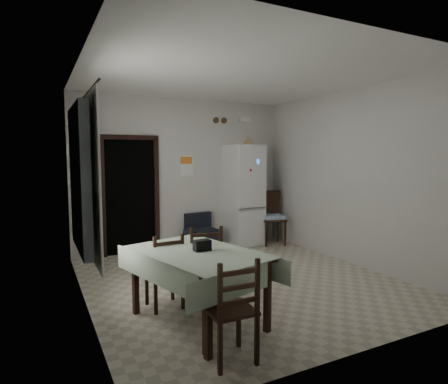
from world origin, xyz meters
name	(u,v)px	position (x,y,z in m)	size (l,w,h in m)	color
ground	(240,280)	(0.00, 0.00, 0.00)	(4.50, 4.50, 0.00)	#BEB49B
ceiling	(240,76)	(0.00, 0.00, 2.90)	(4.20, 4.50, 0.02)	white
wall_back	(184,174)	(0.00, 2.25, 1.45)	(4.20, 0.02, 2.90)	silver
wall_front	(364,196)	(0.00, -2.25, 1.45)	(4.20, 0.02, 2.90)	silver
wall_left	(83,186)	(-2.10, 0.00, 1.45)	(0.02, 4.50, 2.90)	silver
wall_right	(350,177)	(2.10, 0.00, 1.45)	(0.02, 4.50, 2.90)	silver
doorway	(128,196)	(-1.05, 2.45, 1.06)	(1.06, 0.52, 2.22)	black
window_recess	(80,179)	(-2.15, -0.20, 1.55)	(0.10, 1.20, 1.60)	silver
curtain	(90,179)	(-2.04, -0.20, 1.55)	(0.02, 1.45, 1.85)	white
curtain_rod	(88,92)	(-2.03, -0.20, 2.50)	(0.02, 0.02, 1.60)	black
calendar	(186,165)	(0.05, 2.24, 1.62)	(0.28, 0.02, 0.40)	white
calendar_image	(186,160)	(0.05, 2.23, 1.72)	(0.24, 0.01, 0.14)	orange
light_switch	(191,192)	(0.15, 2.24, 1.10)	(0.08, 0.02, 0.12)	beige
vent_left	(216,120)	(0.70, 2.23, 2.52)	(0.12, 0.12, 0.03)	brown
vent_right	(224,121)	(0.88, 2.23, 2.52)	(0.12, 0.12, 0.03)	brown
emergency_light	(245,120)	(1.35, 2.21, 2.55)	(0.25, 0.07, 0.09)	white
fridge	(244,195)	(1.17, 1.93, 1.01)	(0.66, 0.66, 2.02)	white
tan_cone	(248,140)	(1.24, 1.87, 2.11)	(0.22, 0.22, 0.18)	tan
navy_seat	(202,232)	(0.25, 1.93, 0.34)	(0.57, 0.55, 0.69)	black
corner_chair	(272,218)	(1.70, 1.66, 0.54)	(0.47, 0.47, 1.09)	black
dining_table	(198,287)	(-1.07, -0.99, 0.39)	(0.99, 1.51, 0.79)	#A5BBA0
black_bag	(202,245)	(-1.01, -0.98, 0.84)	(0.18, 0.11, 0.12)	black
dining_chair_far_left	(164,270)	(-1.27, -0.43, 0.45)	(0.39, 0.39, 0.90)	black
dining_chair_far_right	(204,263)	(-0.77, -0.46, 0.49)	(0.42, 0.42, 0.97)	black
dining_chair_near_head	(230,308)	(-1.11, -1.82, 0.47)	(0.40, 0.40, 0.94)	black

